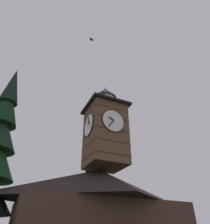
% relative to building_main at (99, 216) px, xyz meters
% --- Properties ---
extents(building_main, '(14.60, 9.08, 8.27)m').
position_rel_building_main_xyz_m(building_main, '(0.00, 0.00, 0.00)').
color(building_main, '#442E25').
rests_on(building_main, ground_plane).
extents(clock_tower, '(4.34, 4.34, 9.56)m').
position_rel_building_main_xyz_m(clock_tower, '(-0.17, 1.00, 8.14)').
color(clock_tower, brown).
rests_on(clock_tower, building_main).
extents(pine_tree_behind, '(5.60, 5.60, 12.48)m').
position_rel_building_main_xyz_m(pine_tree_behind, '(-1.02, -4.30, 1.09)').
color(pine_tree_behind, '#473323').
rests_on(pine_tree_behind, ground_plane).
extents(moon, '(2.18, 2.18, 2.18)m').
position_rel_building_main_xyz_m(moon, '(-12.45, -33.54, 11.06)').
color(moon, silver).
extents(flying_bird_high, '(0.50, 0.33, 0.16)m').
position_rel_building_main_xyz_m(flying_bird_high, '(2.98, 4.21, 16.86)').
color(flying_bird_high, black).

